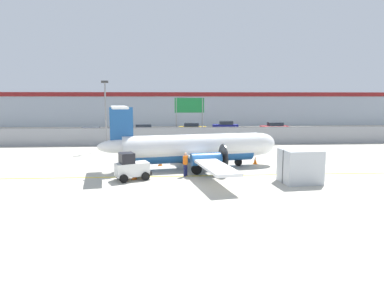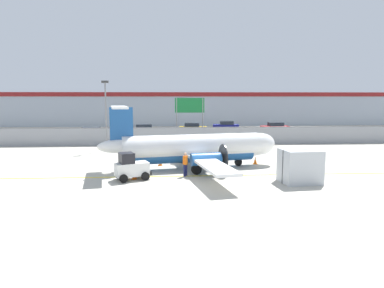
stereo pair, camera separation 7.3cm
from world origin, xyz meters
The scene contains 19 objects.
ground_plane centered at (0.00, 2.00, 0.00)m, with size 140.00×140.00×0.01m.
perimeter_fence centered at (0.00, 18.00, 1.12)m, with size 98.00×0.10×2.10m.
parking_lot_strip centered at (0.00, 29.50, 0.06)m, with size 98.00×17.00×0.12m.
background_building centered at (0.00, 47.99, 3.26)m, with size 91.00×8.10×6.50m.
commuter_airplane centered at (-0.61, 4.74, 1.60)m, with size 14.29×16.02×4.92m.
baggage_tug centered at (-5.30, 1.17, 0.86)m, with size 2.57×2.06×1.88m.
ground_crew_worker centered at (-1.57, 2.01, 0.95)m, with size 0.48×0.48×1.70m.
cargo_container centered at (5.85, -0.33, 1.10)m, with size 2.58×2.22×2.20m.
traffic_cone_near_left centered at (1.78, 1.90, 0.31)m, with size 0.36×0.36×0.64m.
traffic_cone_near_right centered at (4.51, 6.09, 0.31)m, with size 0.36×0.36×0.64m.
traffic_cone_far_left centered at (-5.13, 1.32, 0.31)m, with size 0.36×0.36×0.64m.
traffic_cone_far_right centered at (-3.47, 5.95, 0.31)m, with size 0.36×0.36×0.64m.
parked_car_0 centered at (-12.87, 23.64, 0.89)m, with size 4.25×2.10×1.58m.
parked_car_1 centered at (-6.56, 27.99, 0.89)m, with size 4.38×2.41×1.58m.
parked_car_2 centered at (0.83, 30.10, 0.89)m, with size 4.36×2.35×1.58m.
parked_car_3 centered at (6.51, 33.60, 0.89)m, with size 4.36×2.35×1.58m.
parked_car_4 centered at (13.68, 30.33, 0.89)m, with size 4.26×2.12×1.58m.
apron_light_pole centered at (-9.30, 14.46, 4.30)m, with size 0.70×0.30×7.27m.
highway_sign centered at (-0.23, 20.01, 4.14)m, with size 3.60×0.14×5.50m.
Camera 2 is at (-2.63, -21.82, 5.60)m, focal length 32.00 mm.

